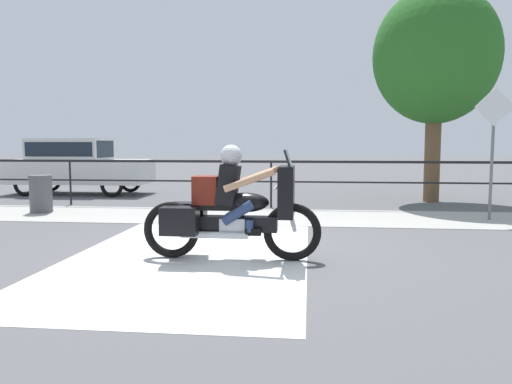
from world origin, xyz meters
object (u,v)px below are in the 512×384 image
object	(u,v)px
trash_bin	(41,194)
parked_car	(76,163)
tree_behind_sign	(436,56)
street_sign	(493,137)
motorcycle	(231,208)

from	to	relation	value
trash_bin	parked_car	bearing A→B (deg)	105.61
parked_car	tree_behind_sign	bearing A→B (deg)	-6.39
trash_bin	street_sign	xyz separation A→B (m)	(9.62, -0.09, 1.26)
parked_car	tree_behind_sign	size ratio (longest dim) A/B	0.77
parked_car	motorcycle	bearing A→B (deg)	-54.50
parked_car	tree_behind_sign	world-z (taller)	tree_behind_sign
tree_behind_sign	parked_car	bearing A→B (deg)	175.13
trash_bin	street_sign	bearing A→B (deg)	-0.56
parked_car	trash_bin	bearing A→B (deg)	-75.90
street_sign	tree_behind_sign	world-z (taller)	tree_behind_sign
motorcycle	trash_bin	xyz separation A→B (m)	(-4.95, 4.03, -0.27)
motorcycle	trash_bin	size ratio (longest dim) A/B	2.84
parked_car	street_sign	size ratio (longest dim) A/B	1.62
street_sign	tree_behind_sign	size ratio (longest dim) A/B	0.47
street_sign	parked_car	bearing A→B (deg)	158.95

